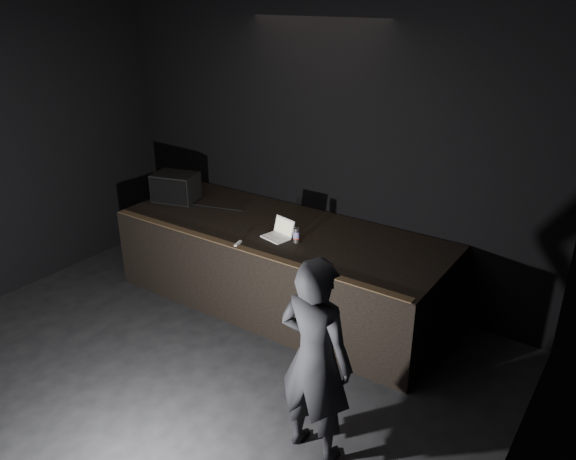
% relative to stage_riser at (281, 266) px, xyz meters
% --- Properties ---
extents(ground, '(7.00, 7.00, 0.00)m').
position_rel_stage_riser_xyz_m(ground, '(0.00, -2.73, -0.50)').
color(ground, black).
rests_on(ground, ground).
extents(room_walls, '(6.10, 7.10, 3.52)m').
position_rel_stage_riser_xyz_m(room_walls, '(0.00, -2.73, 1.52)').
color(room_walls, black).
rests_on(room_walls, ground).
extents(stage_riser, '(4.00, 1.50, 1.00)m').
position_rel_stage_riser_xyz_m(stage_riser, '(0.00, 0.00, 0.00)').
color(stage_riser, black).
rests_on(stage_riser, ground).
extents(riser_lip, '(3.92, 0.10, 0.01)m').
position_rel_stage_riser_xyz_m(riser_lip, '(0.00, -0.71, 0.51)').
color(riser_lip, brown).
rests_on(riser_lip, stage_riser).
extents(stage_monitor, '(0.64, 0.54, 0.37)m').
position_rel_stage_riser_xyz_m(stage_monitor, '(-1.67, -0.03, 0.69)').
color(stage_monitor, black).
rests_on(stage_monitor, stage_riser).
extents(cable, '(0.96, 0.27, 0.02)m').
position_rel_stage_riser_xyz_m(cable, '(-1.15, 0.02, 0.51)').
color(cable, black).
rests_on(cable, stage_riser).
extents(laptop, '(0.35, 0.33, 0.20)m').
position_rel_stage_riser_xyz_m(laptop, '(0.14, -0.23, 0.55)').
color(laptop, white).
rests_on(laptop, stage_riser).
extents(beer_can, '(0.07, 0.07, 0.17)m').
position_rel_stage_riser_xyz_m(beer_can, '(0.38, -0.24, 0.58)').
color(beer_can, silver).
rests_on(beer_can, stage_riser).
extents(plastic_cup, '(0.08, 0.08, 0.10)m').
position_rel_stage_riser_xyz_m(plastic_cup, '(-0.06, 0.05, 0.55)').
color(plastic_cup, white).
rests_on(plastic_cup, stage_riser).
extents(wii_remote, '(0.06, 0.14, 0.03)m').
position_rel_stage_riser_xyz_m(wii_remote, '(-0.11, -0.65, 0.51)').
color(wii_remote, white).
rests_on(wii_remote, stage_riser).
extents(person, '(0.67, 0.46, 1.80)m').
position_rel_stage_riser_xyz_m(person, '(1.62, -1.82, 0.40)').
color(person, black).
rests_on(person, ground).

